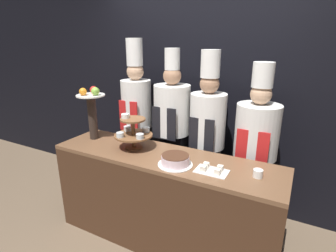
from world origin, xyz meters
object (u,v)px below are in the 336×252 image
at_px(tiered_stand, 133,132).
at_px(chef_left, 137,116).
at_px(cup_white, 258,173).
at_px(chef_right, 255,146).
at_px(fruit_pedestal, 92,108).
at_px(cake_round, 175,160).
at_px(chef_center_right, 207,133).
at_px(cake_square_tray, 212,170).
at_px(chef_center_left, 172,126).

relative_size(tiered_stand, chef_left, 0.19).
distance_m(cup_white, chef_right, 0.58).
relative_size(tiered_stand, fruit_pedestal, 0.66).
relative_size(tiered_stand, cake_round, 1.25).
xyz_separation_m(cake_round, cup_white, (0.64, 0.11, -0.01)).
relative_size(cake_round, chef_center_right, 0.16).
bearing_deg(cake_square_tray, cup_white, 13.26).
relative_size(tiered_stand, chef_right, 0.21).
bearing_deg(cup_white, chef_left, 158.88).
height_order(tiered_stand, fruit_pedestal, fruit_pedestal).
bearing_deg(cake_round, chef_center_left, 119.12).
height_order(tiered_stand, chef_left, chef_left).
bearing_deg(chef_left, chef_center_left, -0.01).
distance_m(fruit_pedestal, chef_left, 0.58).
bearing_deg(fruit_pedestal, chef_center_left, 38.49).
xyz_separation_m(fruit_pedestal, cup_white, (1.67, -0.05, -0.30)).
bearing_deg(chef_center_left, cup_white, -29.33).
relative_size(chef_center_right, chef_right, 1.06).
bearing_deg(chef_center_left, fruit_pedestal, -141.51).
bearing_deg(chef_center_left, tiered_stand, -104.10).
bearing_deg(chef_center_right, fruit_pedestal, -153.97).
distance_m(chef_left, chef_right, 1.36).
relative_size(cake_square_tray, chef_left, 0.13).
xyz_separation_m(cake_square_tray, chef_center_right, (-0.27, 0.65, 0.06)).
bearing_deg(cup_white, chef_center_left, 150.67).
xyz_separation_m(fruit_pedestal, chef_right, (1.55, 0.52, -0.31)).
xyz_separation_m(cake_square_tray, chef_right, (0.21, 0.65, 0.00)).
distance_m(cake_square_tray, chef_left, 1.32).
xyz_separation_m(fruit_pedestal, chef_left, (0.19, 0.52, -0.19)).
distance_m(chef_center_right, chef_right, 0.49).
bearing_deg(tiered_stand, cup_white, -1.58).
relative_size(cake_square_tray, chef_right, 0.15).
distance_m(fruit_pedestal, cup_white, 1.70).
relative_size(tiered_stand, chef_center_right, 0.20).
distance_m(fruit_pedestal, cake_square_tray, 1.38).
bearing_deg(fruit_pedestal, cup_white, -1.87).
bearing_deg(cake_square_tray, chef_left, 150.39).
relative_size(fruit_pedestal, cake_round, 1.89).
bearing_deg(chef_center_left, cake_round, -60.88).
relative_size(fruit_pedestal, chef_center_right, 0.30).
relative_size(cake_round, chef_center_left, 0.16).
bearing_deg(tiered_stand, cake_square_tray, -7.72).
height_order(cake_round, chef_left, chef_left).
xyz_separation_m(fruit_pedestal, chef_center_right, (1.06, 0.52, -0.26)).
bearing_deg(cup_white, chef_center_right, 136.80).
xyz_separation_m(cake_round, cake_square_tray, (0.30, 0.03, -0.02)).
xyz_separation_m(fruit_pedestal, chef_center_left, (0.65, 0.52, -0.25)).
distance_m(tiered_stand, chef_right, 1.17).
relative_size(cake_round, chef_right, 0.17).
xyz_separation_m(tiered_stand, fruit_pedestal, (-0.51, 0.02, 0.17)).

